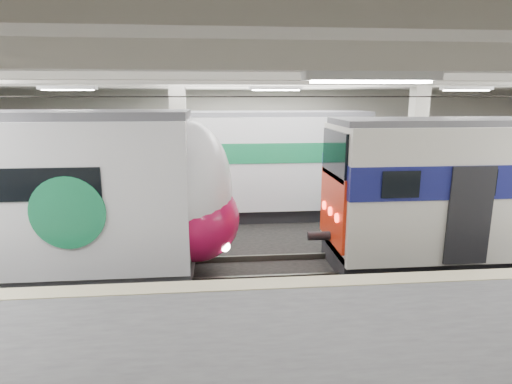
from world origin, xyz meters
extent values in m
cube|color=black|center=(0.00, 0.00, -0.05)|extent=(36.00, 24.00, 0.10)
cube|color=silver|center=(0.00, 0.00, 5.55)|extent=(36.00, 24.00, 0.20)
cube|color=beige|center=(0.00, 10.00, 2.75)|extent=(30.00, 0.10, 5.50)
cube|color=tan|center=(0.00, -3.25, 1.11)|extent=(30.00, 0.50, 0.02)
cube|color=beige|center=(-3.00, 3.00, 2.75)|extent=(0.50, 0.50, 5.50)
cube|color=beige|center=(5.00, 3.00, 2.75)|extent=(0.50, 0.50, 5.50)
cube|color=beige|center=(0.00, 0.00, 5.25)|extent=(30.00, 18.00, 0.50)
cube|color=#59544C|center=(0.00, 0.00, 0.08)|extent=(30.00, 1.52, 0.16)
cube|color=#59544C|center=(0.00, 5.50, 0.08)|extent=(30.00, 1.52, 0.16)
cylinder|color=black|center=(0.00, 0.00, 4.70)|extent=(30.00, 0.03, 0.03)
cylinder|color=black|center=(0.00, 5.50, 4.70)|extent=(30.00, 0.03, 0.03)
cube|color=white|center=(0.00, -2.00, 4.92)|extent=(26.00, 8.40, 0.12)
ellipsoid|color=silver|center=(-2.49, 0.00, 2.33)|extent=(2.16, 2.67, 3.59)
ellipsoid|color=#A30D3C|center=(-2.37, 0.00, 1.53)|extent=(2.29, 2.72, 2.20)
cylinder|color=#177E4B|center=(-5.18, -1.39, 2.15)|extent=(1.69, 0.06, 1.69)
cube|color=red|center=(1.31, 0.00, 1.75)|extent=(0.08, 2.27, 1.91)
cube|color=black|center=(1.31, 0.00, 3.21)|extent=(0.08, 2.14, 1.25)
cube|color=silver|center=(-2.33, 5.50, 2.23)|extent=(12.77, 2.57, 3.47)
cube|color=#177E4B|center=(-2.33, 5.50, 2.69)|extent=(12.81, 2.62, 0.73)
cube|color=#4C4C51|center=(-2.33, 5.50, 4.06)|extent=(12.77, 2.11, 0.16)
cube|color=black|center=(-2.33, 5.50, 0.30)|extent=(12.77, 2.29, 0.60)
camera|label=1|loc=(-1.82, -11.01, 4.73)|focal=30.00mm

